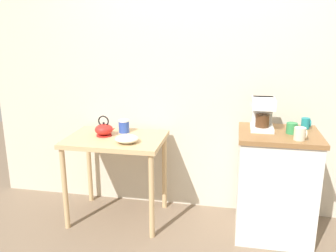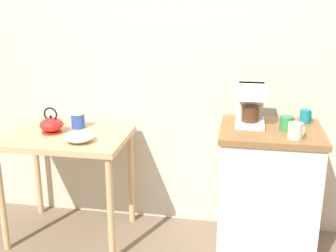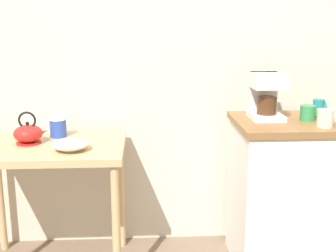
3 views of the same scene
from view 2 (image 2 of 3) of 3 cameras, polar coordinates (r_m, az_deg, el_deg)
name	(u,v)px [view 2 (image 2 of 3)]	position (r m, az deg, el deg)	size (l,w,h in m)	color
ground_plane	(172,245)	(3.17, 0.55, -15.40)	(8.00, 8.00, 0.00)	#7A6651
back_wall	(197,38)	(3.09, 3.84, 11.49)	(4.40, 0.10, 2.80)	beige
wooden_table	(67,149)	(3.08, -13.11, -2.93)	(0.84, 0.60, 0.77)	tan
kitchen_counter	(267,193)	(2.94, 12.85, -8.61)	(0.63, 0.55, 0.89)	white
bowl_stoneware	(79,137)	(2.87, -11.64, -1.43)	(0.20, 0.20, 0.06)	beige
teakettle	(52,125)	(3.09, -15.06, 0.16)	(0.19, 0.16, 0.18)	red
canister_enamel	(78,120)	(3.16, -11.76, 0.79)	(0.10, 0.10, 0.12)	#2D4CAD
coffee_maker	(251,103)	(2.80, 10.84, 3.00)	(0.18, 0.22, 0.26)	white
mug_tall_green	(287,123)	(2.77, 15.39, 0.36)	(0.09, 0.08, 0.09)	#338C4C
mug_dark_teal	(306,116)	(2.94, 17.65, 1.22)	(0.08, 0.07, 0.09)	teal
mug_small_cream	(296,131)	(2.62, 16.44, -0.60)	(0.09, 0.08, 0.09)	beige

